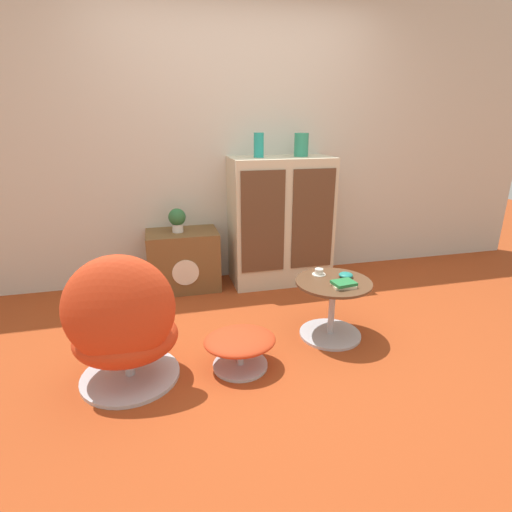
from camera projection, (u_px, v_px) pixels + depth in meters
name	position (u px, v px, depth m)	size (l,w,h in m)	color
ground_plane	(283.00, 352.00, 2.72)	(12.00, 12.00, 0.00)	#9E3D19
wall_back	(236.00, 142.00, 3.69)	(6.40, 0.06, 2.60)	beige
sideboard	(280.00, 221.00, 3.75)	(0.92, 0.48, 1.18)	beige
tv_console	(183.00, 260.00, 3.67)	(0.64, 0.42, 0.54)	brown
egg_chair	(123.00, 326.00, 2.28)	(0.64, 0.61, 0.84)	#B7B7BC
ottoman	(240.00, 344.00, 2.51)	(0.46, 0.39, 0.23)	#B7B7BC
coffee_table	(332.00, 306.00, 2.85)	(0.54, 0.54, 0.43)	#B7B7BC
vase_leftmost	(259.00, 145.00, 3.48)	(0.09, 0.09, 0.21)	teal
vase_inner_left	(301.00, 145.00, 3.57)	(0.13, 0.13, 0.20)	#2D8E6B
potted_plant	(177.00, 219.00, 3.54)	(0.15, 0.15, 0.21)	silver
teacup	(319.00, 272.00, 2.90)	(0.10, 0.10, 0.05)	silver
book_stack	(344.00, 284.00, 2.69)	(0.16, 0.14, 0.04)	beige
bowl	(346.00, 275.00, 2.85)	(0.10, 0.10, 0.04)	#1E7A70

